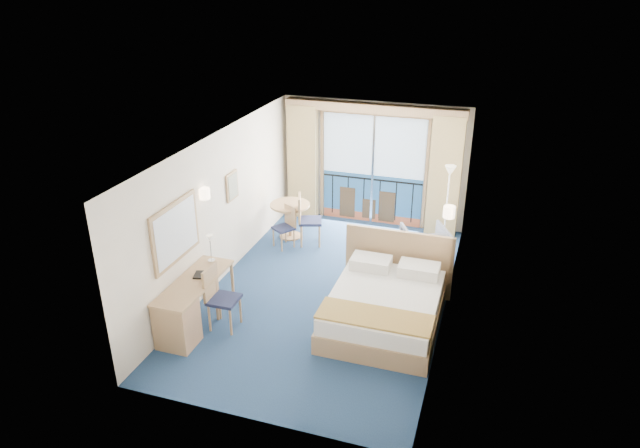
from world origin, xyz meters
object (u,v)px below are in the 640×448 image
at_px(bed, 385,305).
at_px(table_chair_a, 306,217).
at_px(armchair, 424,245).
at_px(floor_lamp, 449,186).
at_px(round_table, 290,212).
at_px(desk_chair, 218,294).
at_px(desk, 181,315).
at_px(table_chair_b, 286,224).
at_px(nightstand, 436,272).

distance_m(bed, table_chair_a, 3.17).
distance_m(armchair, table_chair_a, 2.44).
bearing_deg(floor_lamp, round_table, -170.08).
xyz_separation_m(desk_chair, table_chair_a, (0.32, 3.21, 0.01)).
relative_size(desk, table_chair_b, 1.93).
xyz_separation_m(round_table, table_chair_a, (0.42, -0.21, 0.03)).
bearing_deg(table_chair_a, bed, -155.66).
height_order(armchair, round_table, round_table).
relative_size(bed, table_chair_a, 2.08).
xyz_separation_m(nightstand, desk, (-3.46, -2.77, 0.13)).
xyz_separation_m(armchair, desk, (-3.12, -3.64, 0.06)).
xyz_separation_m(armchair, desk_chair, (-2.75, -3.13, 0.22)).
distance_m(armchair, table_chair_b, 2.77).
distance_m(desk, desk_chair, 0.65).
xyz_separation_m(nightstand, round_table, (-3.19, 1.16, 0.27)).
height_order(nightstand, desk_chair, desk_chair).
bearing_deg(armchair, desk_chair, 22.13).
bearing_deg(round_table, bed, -44.67).
distance_m(armchair, round_table, 2.87).
relative_size(round_table, table_chair_b, 0.96).
bearing_deg(desk, bed, 26.22).
bearing_deg(desk_chair, floor_lamp, -38.14).
height_order(floor_lamp, table_chair_b, floor_lamp).
bearing_deg(table_chair_b, desk_chair, -54.88).
bearing_deg(table_chair_b, floor_lamp, 52.47).
relative_size(desk_chair, table_chair_a, 0.98).
bearing_deg(bed, desk_chair, -160.14).
distance_m(bed, armchair, 2.26).
xyz_separation_m(table_chair_a, table_chair_b, (-0.34, -0.22, -0.11)).
bearing_deg(desk_chair, round_table, 0.89).
bearing_deg(desk, armchair, 49.39).
relative_size(table_chair_a, table_chair_b, 1.23).
xyz_separation_m(armchair, floor_lamp, (0.28, 0.84, 0.94)).
relative_size(desk, desk_chair, 1.60).
xyz_separation_m(floor_lamp, table_chair_b, (-3.04, -0.98, -0.82)).
height_order(bed, desk_chair, bed).
height_order(desk, table_chair_a, table_chair_a).
relative_size(nightstand, round_table, 0.72).
distance_m(round_table, table_chair_a, 0.47).
xyz_separation_m(nightstand, table_chair_b, (-3.10, 0.73, 0.19)).
bearing_deg(bed, table_chair_b, 139.67).
distance_m(bed, floor_lamp, 3.28).
bearing_deg(floor_lamp, table_chair_a, -164.38).
height_order(nightstand, table_chair_a, table_chair_a).
relative_size(desk, table_chair_a, 1.57).
bearing_deg(desk_chair, bed, -70.99).
bearing_deg(desk_chair, armchair, -42.10).
relative_size(floor_lamp, table_chair_a, 1.62).
height_order(bed, nightstand, bed).
bearing_deg(bed, table_chair_a, 132.69).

